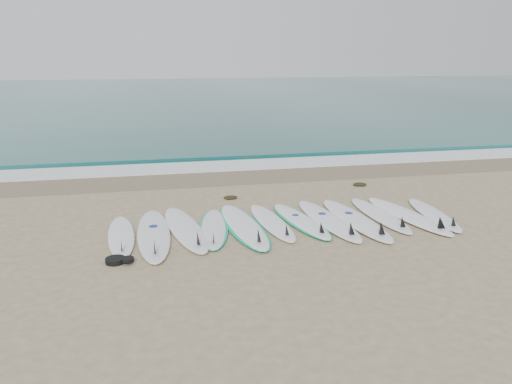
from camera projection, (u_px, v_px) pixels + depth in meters
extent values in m
plane|color=#988563|center=(287.00, 226.00, 9.77)|extent=(120.00, 120.00, 0.00)
cube|color=#195A58|center=(180.00, 95.00, 40.40)|extent=(120.00, 55.00, 0.03)
cube|color=#72644B|center=(247.00, 177.00, 13.63)|extent=(120.00, 1.80, 0.01)
cube|color=silver|center=(238.00, 165.00, 14.95)|extent=(120.00, 1.40, 0.04)
cube|color=#195A58|center=(230.00, 155.00, 16.36)|extent=(120.00, 1.00, 0.10)
ellipsoid|color=white|center=(121.00, 235.00, 9.13)|extent=(0.62, 2.32, 0.07)
cone|color=black|center=(121.00, 245.00, 8.32)|extent=(0.21, 0.26, 0.24)
ellipsoid|color=white|center=(154.00, 234.00, 9.19)|extent=(0.62, 2.89, 0.09)
cone|color=black|center=(155.00, 246.00, 8.16)|extent=(0.25, 0.31, 0.31)
cylinder|color=navy|center=(153.00, 226.00, 9.44)|extent=(0.17, 0.17, 0.01)
ellipsoid|color=white|center=(185.00, 228.00, 9.49)|extent=(0.97, 2.83, 0.09)
cone|color=black|center=(198.00, 238.00, 8.53)|extent=(0.28, 0.33, 0.30)
ellipsoid|color=silver|center=(214.00, 228.00, 9.53)|extent=(0.77, 2.35, 0.07)
ellipsoid|color=#00B777|center=(214.00, 228.00, 9.53)|extent=(0.85, 2.37, 0.05)
cone|color=black|center=(213.00, 237.00, 8.69)|extent=(0.22, 0.27, 0.25)
ellipsoid|color=white|center=(243.00, 225.00, 9.64)|extent=(0.80, 2.83, 0.09)
ellipsoid|color=#00B777|center=(243.00, 226.00, 9.64)|extent=(0.90, 2.86, 0.06)
cone|color=black|center=(259.00, 235.00, 8.66)|extent=(0.26, 0.32, 0.30)
ellipsoid|color=white|center=(271.00, 222.00, 9.86)|extent=(0.69, 2.43, 0.08)
cone|color=black|center=(287.00, 230.00, 9.02)|extent=(0.22, 0.27, 0.26)
ellipsoid|color=white|center=(300.00, 220.00, 9.95)|extent=(0.86, 2.44, 0.08)
ellipsoid|color=#00B777|center=(300.00, 221.00, 9.95)|extent=(0.95, 2.47, 0.06)
cone|color=black|center=(321.00, 227.00, 9.13)|extent=(0.24, 0.28, 0.26)
cylinder|color=navy|center=(295.00, 215.00, 10.15)|extent=(0.16, 0.16, 0.01)
ellipsoid|color=white|center=(327.00, 220.00, 9.97)|extent=(0.80, 2.77, 0.09)
cone|color=black|center=(351.00, 228.00, 9.01)|extent=(0.26, 0.31, 0.29)
cylinder|color=navy|center=(322.00, 214.00, 10.20)|extent=(0.17, 0.17, 0.01)
ellipsoid|color=white|center=(355.00, 219.00, 10.00)|extent=(0.79, 2.85, 0.09)
cone|color=black|center=(381.00, 228.00, 9.00)|extent=(0.26, 0.32, 0.30)
cylinder|color=navy|center=(349.00, 213.00, 10.23)|extent=(0.17, 0.17, 0.01)
ellipsoid|color=white|center=(379.00, 215.00, 10.30)|extent=(0.61, 2.48, 0.08)
cone|color=black|center=(402.00, 222.00, 9.42)|extent=(0.22, 0.27, 0.26)
ellipsoid|color=white|center=(407.00, 215.00, 10.26)|extent=(0.96, 2.77, 0.09)
cone|color=black|center=(440.00, 222.00, 9.32)|extent=(0.27, 0.32, 0.29)
ellipsoid|color=white|center=(433.00, 214.00, 10.34)|extent=(0.72, 2.33, 0.07)
cone|color=black|center=(453.00, 221.00, 9.50)|extent=(0.22, 0.26, 0.24)
ellipsoid|color=black|center=(231.00, 197.00, 11.57)|extent=(0.32, 0.25, 0.06)
ellipsoid|color=black|center=(360.00, 184.00, 12.72)|extent=(0.36, 0.28, 0.07)
cylinder|color=black|center=(115.00, 260.00, 8.03)|extent=(0.32, 0.32, 0.08)
cylinder|color=black|center=(128.00, 259.00, 7.96)|extent=(0.20, 0.20, 0.06)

